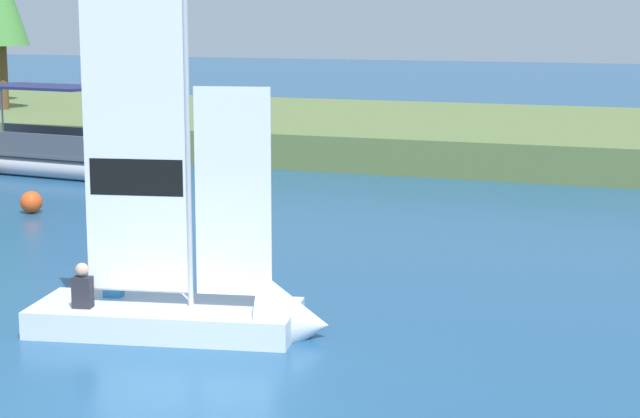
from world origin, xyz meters
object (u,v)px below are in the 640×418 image
wooden_dock (17,160)px  sailboat (216,308)px  pontoon_boat (46,152)px  channel_buoy (31,202)px

wooden_dock → sailboat: bearing=-45.6°
wooden_dock → pontoon_boat: 2.17m
wooden_dock → pontoon_boat: pontoon_boat is taller
sailboat → wooden_dock: bearing=122.2°
wooden_dock → channel_buoy: size_ratio=9.85×
wooden_dock → sailboat: sailboat is taller
sailboat → pontoon_boat: sailboat is taller
wooden_dock → pontoon_boat: size_ratio=0.92×
pontoon_boat → channel_buoy: bearing=-52.0°
sailboat → pontoon_boat: 18.28m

